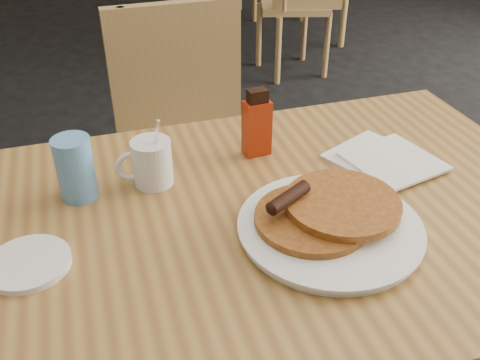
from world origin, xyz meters
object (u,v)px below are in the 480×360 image
at_px(chair_main_far, 187,130).
at_px(blue_tumbler, 75,168).
at_px(coffee_mug, 151,162).
at_px(main_table, 273,228).
at_px(syrup_bottle, 257,125).
at_px(pancake_plate, 328,222).

distance_m(chair_main_far, blue_tumbler, 0.71).
distance_m(chair_main_far, coffee_mug, 0.65).
relative_size(main_table, coffee_mug, 8.47).
height_order(main_table, blue_tumbler, blue_tumbler).
xyz_separation_m(chair_main_far, coffee_mug, (-0.20, -0.57, 0.25)).
height_order(coffee_mug, blue_tumbler, coffee_mug).
bearing_deg(syrup_bottle, blue_tumbler, -177.29).
bearing_deg(chair_main_far, coffee_mug, -109.08).
bearing_deg(pancake_plate, chair_main_far, 93.95).
bearing_deg(coffee_mug, main_table, -23.75).
bearing_deg(chair_main_far, pancake_plate, -85.30).
distance_m(pancake_plate, syrup_bottle, 0.30).
xyz_separation_m(pancake_plate, syrup_bottle, (-0.02, 0.29, 0.05)).
bearing_deg(chair_main_far, syrup_bottle, -85.68).
xyz_separation_m(main_table, blue_tumbler, (-0.33, 0.17, 0.10)).
bearing_deg(syrup_bottle, coffee_mug, -173.42).
distance_m(pancake_plate, blue_tumbler, 0.48).
height_order(pancake_plate, coffee_mug, coffee_mug).
height_order(main_table, pancake_plate, pancake_plate).
bearing_deg(coffee_mug, syrup_bottle, 26.92).
height_order(pancake_plate, blue_tumbler, blue_tumbler).
height_order(chair_main_far, blue_tumbler, chair_main_far).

